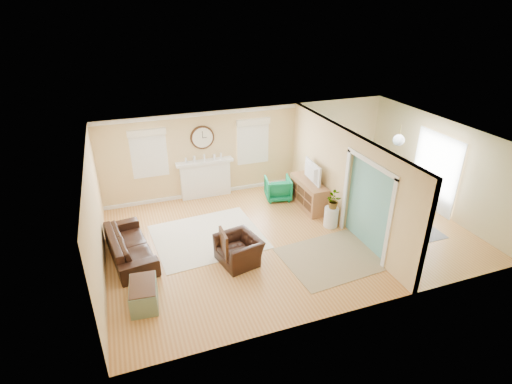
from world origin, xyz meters
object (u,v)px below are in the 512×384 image
sofa (130,245)px  eames_chair (239,250)px  green_chair (278,188)px  dining_table (382,211)px  credenza (309,194)px

sofa → eames_chair: 2.56m
sofa → green_chair: 4.71m
sofa → green_chair: bearing=-77.8°
green_chair → dining_table: size_ratio=0.44×
sofa → credenza: bearing=-88.3°
sofa → dining_table: sofa is taller
eames_chair → credenza: (2.72, 1.92, 0.09)m
sofa → green_chair: green_chair is taller
credenza → dining_table: size_ratio=0.90×
eames_chair → dining_table: 4.27m
eames_chair → dining_table: eames_chair is taller
dining_table → sofa: bearing=78.7°
green_chair → credenza: (0.64, -0.76, 0.06)m
green_chair → sofa: bearing=31.6°
sofa → dining_table: (6.58, -0.54, -0.02)m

